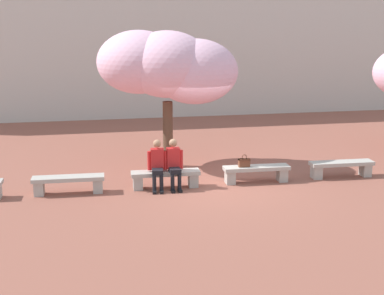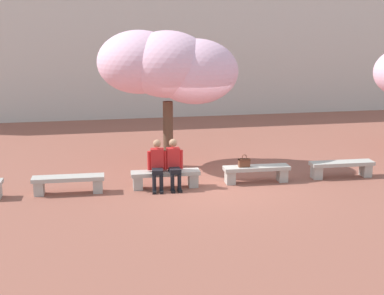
{
  "view_description": "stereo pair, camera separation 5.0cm",
  "coord_description": "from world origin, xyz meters",
  "views": [
    {
      "loc": [
        -3.2,
        -13.25,
        4.26
      ],
      "look_at": [
        -0.5,
        0.2,
        1.0
      ],
      "focal_mm": 50.0,
      "sensor_mm": 36.0,
      "label": 1
    },
    {
      "loc": [
        -3.15,
        -13.26,
        4.26
      ],
      "look_at": [
        -0.5,
        0.2,
        1.0
      ],
      "focal_mm": 50.0,
      "sensor_mm": 36.0,
      "label": 2
    }
  ],
  "objects": [
    {
      "name": "cherry_tree_main",
      "position": [
        -0.86,
        2.12,
        2.99
      ],
      "size": [
        4.03,
        2.88,
        4.01
      ],
      "color": "#513828",
      "rests_on": "ground"
    },
    {
      "name": "stone_bench_near_east",
      "position": [
        1.24,
        0.0,
        0.3
      ],
      "size": [
        1.81,
        0.49,
        0.45
      ],
      "color": "#ADA89E",
      "rests_on": "ground"
    },
    {
      "name": "person_seated_right",
      "position": [
        -1.03,
        -0.05,
        0.7
      ],
      "size": [
        0.51,
        0.68,
        1.29
      ],
      "color": "black",
      "rests_on": "ground"
    },
    {
      "name": "stone_bench_east_end",
      "position": [
        3.71,
        0.0,
        0.3
      ],
      "size": [
        1.81,
        0.49,
        0.45
      ],
      "color": "#ADA89E",
      "rests_on": "ground"
    },
    {
      "name": "ground_plane",
      "position": [
        0.0,
        0.0,
        0.0
      ],
      "size": [
        100.0,
        100.0,
        0.0
      ],
      "primitive_type": "plane",
      "color": "#8E5142"
    },
    {
      "name": "person_seated_left",
      "position": [
        -1.46,
        -0.05,
        0.7
      ],
      "size": [
        0.51,
        0.71,
        1.29
      ],
      "color": "black",
      "rests_on": "ground"
    },
    {
      "name": "handbag",
      "position": [
        0.89,
        0.01,
        0.58
      ],
      "size": [
        0.3,
        0.15,
        0.34
      ],
      "color": "brown",
      "rests_on": "stone_bench_near_east"
    },
    {
      "name": "building_facade",
      "position": [
        0.0,
        12.33,
        4.21
      ],
      "size": [
        28.34,
        4.0,
        8.42
      ],
      "primitive_type": "cube",
      "color": "beige",
      "rests_on": "ground"
    },
    {
      "name": "stone_bench_center",
      "position": [
        -1.24,
        0.0,
        0.3
      ],
      "size": [
        1.81,
        0.49,
        0.45
      ],
      "color": "#ADA89E",
      "rests_on": "ground"
    },
    {
      "name": "stone_bench_near_west",
      "position": [
        -3.71,
        0.0,
        0.3
      ],
      "size": [
        1.81,
        0.49,
        0.45
      ],
      "color": "#ADA89E",
      "rests_on": "ground"
    }
  ]
}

